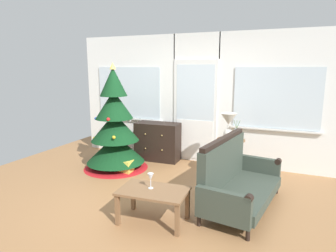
% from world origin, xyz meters
% --- Properties ---
extents(ground_plane, '(6.76, 6.76, 0.00)m').
position_xyz_m(ground_plane, '(0.00, 0.00, 0.00)').
color(ground_plane, '#996B42').
extents(back_wall_with_door, '(5.20, 0.14, 2.55)m').
position_xyz_m(back_wall_with_door, '(0.00, 2.08, 1.28)').
color(back_wall_with_door, white).
rests_on(back_wall_with_door, ground).
extents(christmas_tree, '(1.22, 1.22, 1.98)m').
position_xyz_m(christmas_tree, '(-1.24, 1.01, 0.70)').
color(christmas_tree, '#4C331E').
rests_on(christmas_tree, ground).
extents(dresser_cabinet, '(0.92, 0.48, 0.78)m').
position_xyz_m(dresser_cabinet, '(-0.71, 1.79, 0.39)').
color(dresser_cabinet, black).
rests_on(dresser_cabinet, ground).
extents(settee_sofa, '(0.92, 1.68, 0.96)m').
position_xyz_m(settee_sofa, '(1.17, 0.30, 0.38)').
color(settee_sofa, black).
rests_on(settee_sofa, ground).
extents(side_table, '(0.50, 0.48, 0.68)m').
position_xyz_m(side_table, '(0.87, 1.38, 0.49)').
color(side_table, brown).
rests_on(side_table, ground).
extents(table_lamp, '(0.28, 0.28, 0.44)m').
position_xyz_m(table_lamp, '(0.81, 1.42, 0.97)').
color(table_lamp, silver).
rests_on(table_lamp, side_table).
extents(flower_vase, '(0.11, 0.10, 0.35)m').
position_xyz_m(flower_vase, '(0.97, 1.32, 0.80)').
color(flower_vase, '#99ADBC').
rests_on(flower_vase, side_table).
extents(coffee_table, '(0.88, 0.58, 0.42)m').
position_xyz_m(coffee_table, '(0.32, -0.53, 0.36)').
color(coffee_table, brown).
rests_on(coffee_table, ground).
extents(wine_glass, '(0.08, 0.08, 0.20)m').
position_xyz_m(wine_glass, '(0.27, -0.50, 0.56)').
color(wine_glass, silver).
rests_on(wine_glass, coffee_table).
extents(gift_box, '(0.23, 0.21, 0.23)m').
position_xyz_m(gift_box, '(-0.91, 0.84, 0.12)').
color(gift_box, '#D8C64C').
rests_on(gift_box, ground).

